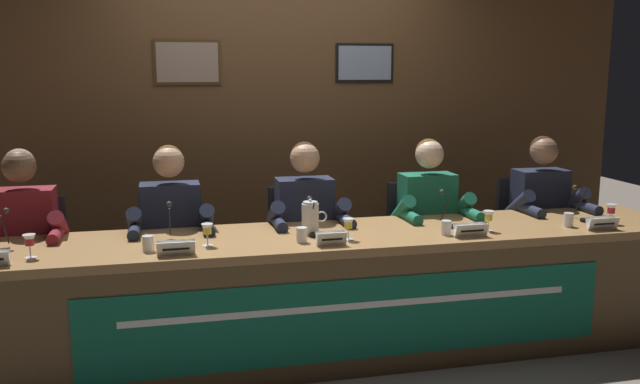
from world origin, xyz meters
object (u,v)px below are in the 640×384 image
object	(u,v)px
water_cup_left	(148,244)
water_cup_right	(446,229)
nameplate_right	(471,230)
water_cup_center	(302,236)
chair_far_right	(528,243)
microphone_center	(313,223)
juice_glass_right	(489,217)
panelist_center	(307,224)
microphone_left	(170,229)
chair_right	(419,250)
microphone_right	(447,214)
juice_glass_far_right	(611,210)
panelist_right	(431,217)
panelist_left	(171,231)
nameplate_far_right	(602,223)
chair_far_left	(33,274)
nameplate_left	(176,248)
juice_glass_center	(348,225)
juice_glass_far_left	(29,242)
juice_glass_left	(207,231)
chair_left	(173,265)
chair_center	(301,257)
water_cup_far_right	(568,221)
microphone_far_left	(4,237)
panelist_far_right	(545,211)
panelist_far_left	(23,238)
conference_table	(325,277)
microphone_far_right	(582,209)
nameplate_center	(331,239)

from	to	relation	value
water_cup_left	water_cup_right	world-z (taller)	same
water_cup_left	nameplate_right	world-z (taller)	water_cup_left
water_cup_left	water_cup_center	size ratio (longest dim) A/B	1.00
chair_far_right	water_cup_left	bearing A→B (deg)	-164.69
microphone_center	juice_glass_right	size ratio (longest dim) A/B	1.74
panelist_center	microphone_left	bearing A→B (deg)	-157.12
chair_right	microphone_right	xyz separation A→B (m)	(-0.04, -0.55, 0.37)
chair_far_right	juice_glass_far_right	xyz separation A→B (m)	(0.14, -0.71, 0.38)
panelist_right	juice_glass_right	bearing A→B (deg)	-74.45
panelist_center	water_cup_right	bearing A→B (deg)	-37.72
panelist_left	water_cup_center	xyz separation A→B (m)	(0.70, -0.53, 0.06)
chair_right	nameplate_far_right	distance (m)	1.23
chair_far_left	nameplate_left	distance (m)	1.26
nameplate_far_right	juice_glass_far_right	xyz separation A→B (m)	(0.15, 0.13, 0.05)
juice_glass_center	chair_right	distance (m)	1.10
juice_glass_far_left	juice_glass_left	distance (m)	0.90
water_cup_right	nameplate_far_right	size ratio (longest dim) A/B	0.43
juice_glass_center	microphone_left	bearing A→B (deg)	170.04
water_cup_center	chair_far_right	size ratio (longest dim) A/B	0.09
chair_left	chair_center	xyz separation A→B (m)	(0.85, 0.00, 0.00)
juice_glass_far_right	water_cup_far_right	distance (m)	0.31
microphone_far_left	nameplate_left	distance (m)	0.93
panelist_far_right	water_cup_far_right	xyz separation A→B (m)	(-0.17, -0.52, 0.06)
panelist_far_left	chair_left	xyz separation A→B (m)	(0.85, 0.20, -0.28)
panelist_left	juice_glass_right	bearing A→B (deg)	-15.83
panelist_right	chair_right	bearing A→B (deg)	90.00
conference_table	panelist_left	xyz separation A→B (m)	(-0.85, 0.48, 0.20)
juice_glass_right	microphone_far_right	world-z (taller)	microphone_far_right
microphone_right	water_cup_far_right	bearing A→B (deg)	-13.59
chair_center	juice_glass_far_left	bearing A→B (deg)	-154.97
panelist_left	nameplate_far_right	size ratio (longest dim) A/B	6.32
panelist_far_right	chair_far_left	bearing A→B (deg)	176.62
nameplate_center	water_cup_center	bearing A→B (deg)	142.53
water_cup_center	nameplate_far_right	xyz separation A→B (m)	(1.82, -0.12, 0.00)
panelist_left	water_cup_left	bearing A→B (deg)	-103.21
nameplate_left	juice_glass_far_right	distance (m)	2.66
water_cup_right	microphone_far_right	xyz separation A→B (m)	(1.00, 0.16, 0.04)
juice_glass_far_left	juice_glass_left	xyz separation A→B (m)	(0.89, 0.04, 0.00)
nameplate_left	nameplate_right	size ratio (longest dim) A/B	0.98
microphone_center	water_cup_far_right	world-z (taller)	microphone_center
juice_glass_right	panelist_center	bearing A→B (deg)	152.27
chair_far_left	juice_glass_right	bearing A→B (deg)	-15.04
juice_glass_far_left	panelist_right	bearing A→B (deg)	12.34
chair_center	nameplate_center	size ratio (longest dim) A/B	5.56
conference_table	juice_glass_center	size ratio (longest dim) A/B	36.55
juice_glass_far_left	juice_glass_right	distance (m)	2.54
microphone_right	nameplate_far_right	world-z (taller)	microphone_right
juice_glass_right	water_cup_far_right	size ratio (longest dim) A/B	1.46
chair_far_left	water_cup_far_right	bearing A→B (deg)	-12.66
water_cup_center	microphone_far_right	world-z (taller)	microphone_far_right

